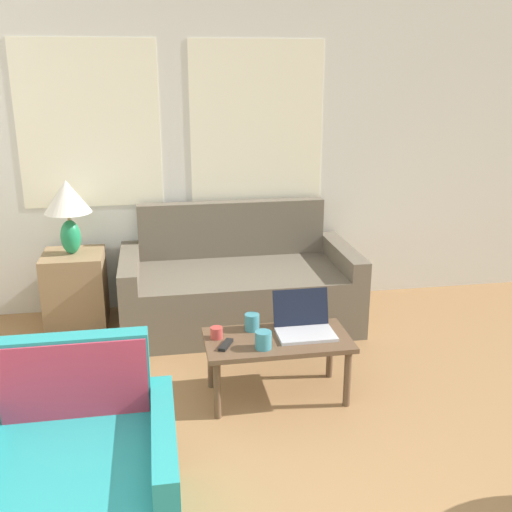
% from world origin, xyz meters
% --- Properties ---
extents(wall_back, '(6.36, 0.06, 2.60)m').
position_xyz_m(wall_back, '(-0.00, 3.58, 1.31)').
color(wall_back, silver).
rests_on(wall_back, ground_plane).
extents(couch, '(1.83, 0.93, 0.92)m').
position_xyz_m(couch, '(0.36, 3.11, 0.28)').
color(couch, '#665B4C').
rests_on(couch, ground_plane).
extents(armchair, '(0.87, 0.79, 0.84)m').
position_xyz_m(armchair, '(-0.67, 0.88, 0.27)').
color(armchair, teal).
rests_on(armchair, ground_plane).
extents(side_table, '(0.47, 0.47, 0.60)m').
position_xyz_m(side_table, '(-0.93, 3.25, 0.30)').
color(side_table, '#937551').
rests_on(side_table, ground_plane).
extents(table_lamp, '(0.35, 0.35, 0.57)m').
position_xyz_m(table_lamp, '(-0.93, 3.25, 1.00)').
color(table_lamp, '#1E8451').
rests_on(table_lamp, side_table).
extents(coffee_table, '(0.89, 0.47, 0.40)m').
position_xyz_m(coffee_table, '(0.42, 1.89, 0.35)').
color(coffee_table, brown).
rests_on(coffee_table, ground_plane).
extents(laptop, '(0.35, 0.30, 0.25)m').
position_xyz_m(laptop, '(0.60, 1.95, 0.45)').
color(laptop, '#B7B7BC').
rests_on(laptop, coffee_table).
extents(cup_navy, '(0.07, 0.07, 0.07)m').
position_xyz_m(cup_navy, '(0.06, 1.96, 0.43)').
color(cup_navy, '#B23D38').
rests_on(cup_navy, coffee_table).
extents(cup_yellow, '(0.10, 0.10, 0.11)m').
position_xyz_m(cup_yellow, '(0.31, 1.77, 0.45)').
color(cup_yellow, teal).
rests_on(cup_yellow, coffee_table).
extents(cup_white, '(0.09, 0.09, 0.11)m').
position_xyz_m(cup_white, '(0.29, 2.03, 0.45)').
color(cup_white, teal).
rests_on(cup_white, coffee_table).
extents(tv_remote, '(0.11, 0.15, 0.02)m').
position_xyz_m(tv_remote, '(0.10, 1.83, 0.41)').
color(tv_remote, black).
rests_on(tv_remote, coffee_table).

